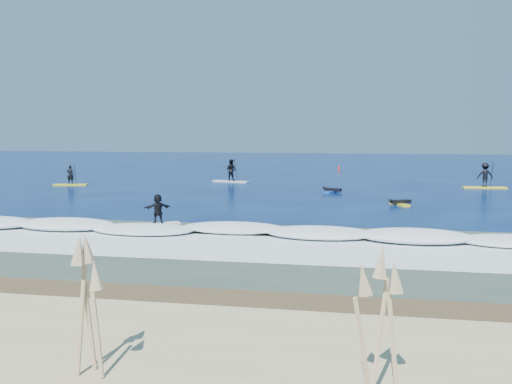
% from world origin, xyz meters
% --- Properties ---
extents(ground, '(160.00, 160.00, 0.00)m').
position_xyz_m(ground, '(0.00, 0.00, 0.00)').
color(ground, '#030D41').
rests_on(ground, ground).
extents(wet_sand_strip, '(90.00, 5.00, 0.08)m').
position_xyz_m(wet_sand_strip, '(0.00, -21.50, 0.00)').
color(wet_sand_strip, '#473821').
rests_on(wet_sand_strip, ground).
extents(shallow_water, '(90.00, 13.00, 0.01)m').
position_xyz_m(shallow_water, '(0.00, -14.00, 0.01)').
color(shallow_water, '#314438').
rests_on(shallow_water, ground).
extents(breaking_wave, '(40.00, 6.00, 0.30)m').
position_xyz_m(breaking_wave, '(0.00, -10.00, 0.00)').
color(breaking_wave, white).
rests_on(breaking_wave, ground).
extents(whitewater, '(34.00, 5.00, 0.02)m').
position_xyz_m(whitewater, '(0.00, -13.00, 0.00)').
color(whitewater, silver).
rests_on(whitewater, ground).
extents(sup_paddler_left, '(2.87, 1.30, 1.95)m').
position_xyz_m(sup_paddler_left, '(-17.51, 9.49, 0.61)').
color(sup_paddler_left, yellow).
rests_on(sup_paddler_left, ground).
extents(sup_paddler_center, '(3.47, 1.60, 2.36)m').
position_xyz_m(sup_paddler_center, '(-4.87, 15.01, 0.88)').
color(sup_paddler_center, silver).
rests_on(sup_paddler_center, ground).
extents(sup_paddler_right, '(3.41, 1.03, 2.37)m').
position_xyz_m(sup_paddler_right, '(16.45, 13.54, 0.92)').
color(sup_paddler_right, yellow).
rests_on(sup_paddler_right, ground).
extents(prone_paddler_near, '(1.41, 1.89, 0.39)m').
position_xyz_m(prone_paddler_near, '(9.10, 1.60, 0.13)').
color(prone_paddler_near, yellow).
rests_on(prone_paddler_near, ground).
extents(prone_paddler_far, '(1.47, 1.95, 0.40)m').
position_xyz_m(prone_paddler_far, '(4.53, 8.07, 0.14)').
color(prone_paddler_far, '#1755AF').
rests_on(prone_paddler_far, ground).
extents(wave_surfer, '(2.04, 1.63, 1.50)m').
position_xyz_m(wave_surfer, '(-2.71, -9.34, 0.84)').
color(wave_surfer, silver).
rests_on(wave_surfer, breaking_wave).
extents(marker_buoy, '(0.25, 0.25, 0.61)m').
position_xyz_m(marker_buoy, '(4.02, 31.83, 0.26)').
color(marker_buoy, red).
rests_on(marker_buoy, ground).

